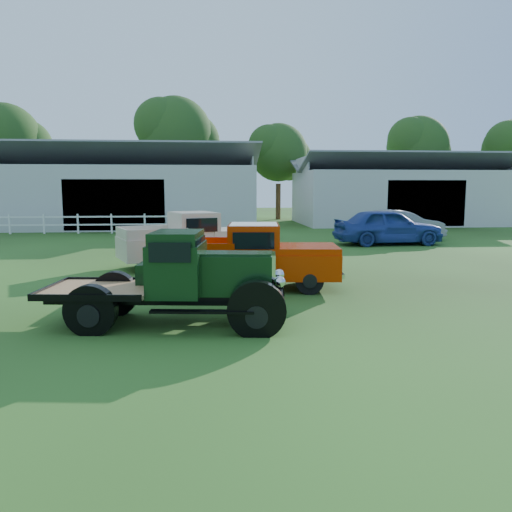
{
  "coord_description": "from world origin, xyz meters",
  "views": [
    {
      "loc": [
        -0.89,
        -11.1,
        2.72
      ],
      "look_at": [
        0.2,
        1.2,
        1.05
      ],
      "focal_mm": 35.0,
      "sensor_mm": 36.0,
      "label": 1
    }
  ],
  "objects_px": {
    "white_pickup": "(191,240)",
    "misc_car_grey": "(398,225)",
    "red_pickup": "(250,256)",
    "vintage_flatbed": "(173,278)",
    "misc_car_blue": "(388,227)"
  },
  "relations": [
    {
      "from": "red_pickup",
      "to": "misc_car_blue",
      "type": "xyz_separation_m",
      "value": [
        7.53,
        10.2,
        -0.02
      ]
    },
    {
      "from": "misc_car_blue",
      "to": "misc_car_grey",
      "type": "xyz_separation_m",
      "value": [
        1.31,
        2.05,
        -0.09
      ]
    },
    {
      "from": "white_pickup",
      "to": "misc_car_blue",
      "type": "relative_size",
      "value": 0.98
    },
    {
      "from": "red_pickup",
      "to": "misc_car_grey",
      "type": "distance_m",
      "value": 15.11
    },
    {
      "from": "vintage_flatbed",
      "to": "misc_car_grey",
      "type": "bearing_deg",
      "value": 62.64
    },
    {
      "from": "vintage_flatbed",
      "to": "red_pickup",
      "type": "relative_size",
      "value": 0.97
    },
    {
      "from": "vintage_flatbed",
      "to": "red_pickup",
      "type": "xyz_separation_m",
      "value": [
        1.82,
        3.53,
        -0.04
      ]
    },
    {
      "from": "vintage_flatbed",
      "to": "red_pickup",
      "type": "distance_m",
      "value": 3.97
    },
    {
      "from": "white_pickup",
      "to": "misc_car_grey",
      "type": "relative_size",
      "value": 1.06
    },
    {
      "from": "white_pickup",
      "to": "misc_car_grey",
      "type": "height_order",
      "value": "white_pickup"
    },
    {
      "from": "red_pickup",
      "to": "misc_car_grey",
      "type": "bearing_deg",
      "value": 59.7
    },
    {
      "from": "red_pickup",
      "to": "white_pickup",
      "type": "relative_size",
      "value": 0.97
    },
    {
      "from": "white_pickup",
      "to": "misc_car_blue",
      "type": "xyz_separation_m",
      "value": [
        9.3,
        6.1,
        -0.05
      ]
    },
    {
      "from": "red_pickup",
      "to": "white_pickup",
      "type": "xyz_separation_m",
      "value": [
        -1.77,
        4.1,
        0.04
      ]
    },
    {
      "from": "misc_car_blue",
      "to": "misc_car_grey",
      "type": "distance_m",
      "value": 2.44
    }
  ]
}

